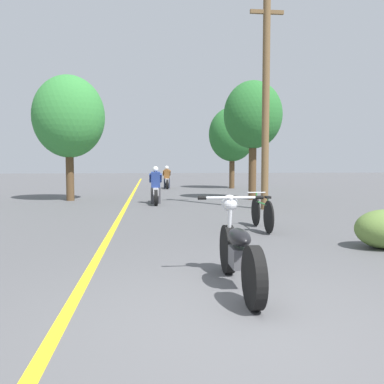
{
  "coord_description": "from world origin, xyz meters",
  "views": [
    {
      "loc": [
        -0.85,
        -3.82,
        1.52
      ],
      "look_at": [
        0.07,
        4.95,
        0.9
      ],
      "focal_mm": 38.0,
      "sensor_mm": 36.0,
      "label": 1
    }
  ],
  "objects_px": {
    "roadside_tree_left": "(69,117)",
    "bicycle_parked": "(262,213)",
    "roadside_tree_right_far": "(232,135)",
    "motorcycle_foreground": "(238,251)",
    "roadside_tree_right_near": "(253,116)",
    "motorcycle_rider_far": "(167,180)",
    "motorcycle_rider_lead": "(156,190)",
    "utility_pole": "(266,100)"
  },
  "relations": [
    {
      "from": "roadside_tree_left",
      "to": "bicycle_parked",
      "type": "height_order",
      "value": "roadside_tree_left"
    },
    {
      "from": "roadside_tree_right_far",
      "to": "motorcycle_foreground",
      "type": "xyz_separation_m",
      "value": [
        -3.92,
        -19.55,
        -2.81
      ]
    },
    {
      "from": "roadside_tree_right_near",
      "to": "motorcycle_rider_far",
      "type": "relative_size",
      "value": 2.5
    },
    {
      "from": "motorcycle_rider_lead",
      "to": "motorcycle_rider_far",
      "type": "xyz_separation_m",
      "value": [
        0.82,
        9.37,
        -0.0
      ]
    },
    {
      "from": "roadside_tree_right_far",
      "to": "roadside_tree_left",
      "type": "height_order",
      "value": "roadside_tree_left"
    },
    {
      "from": "roadside_tree_left",
      "to": "motorcycle_rider_lead",
      "type": "distance_m",
      "value": 4.78
    },
    {
      "from": "motorcycle_rider_lead",
      "to": "bicycle_parked",
      "type": "xyz_separation_m",
      "value": [
        2.34,
        -6.3,
        -0.14
      ]
    },
    {
      "from": "utility_pole",
      "to": "motorcycle_rider_lead",
      "type": "bearing_deg",
      "value": 147.57
    },
    {
      "from": "motorcycle_foreground",
      "to": "utility_pole",
      "type": "bearing_deg",
      "value": 71.81
    },
    {
      "from": "utility_pole",
      "to": "motorcycle_rider_far",
      "type": "relative_size",
      "value": 3.53
    },
    {
      "from": "roadside_tree_left",
      "to": "motorcycle_rider_far",
      "type": "xyz_separation_m",
      "value": [
        4.28,
        7.74,
        -2.87
      ]
    },
    {
      "from": "bicycle_parked",
      "to": "motorcycle_rider_far",
      "type": "bearing_deg",
      "value": 95.56
    },
    {
      "from": "utility_pole",
      "to": "roadside_tree_right_near",
      "type": "xyz_separation_m",
      "value": [
        0.5,
        3.57,
        -0.08
      ]
    },
    {
      "from": "motorcycle_rider_lead",
      "to": "bicycle_parked",
      "type": "relative_size",
      "value": 1.18
    },
    {
      "from": "roadside_tree_right_near",
      "to": "roadside_tree_left",
      "type": "relative_size",
      "value": 0.97
    },
    {
      "from": "motorcycle_foreground",
      "to": "motorcycle_rider_far",
      "type": "height_order",
      "value": "motorcycle_rider_far"
    },
    {
      "from": "roadside_tree_right_far",
      "to": "motorcycle_rider_far",
      "type": "xyz_separation_m",
      "value": [
        -3.95,
        0.37,
        -2.73
      ]
    },
    {
      "from": "roadside_tree_right_near",
      "to": "bicycle_parked",
      "type": "xyz_separation_m",
      "value": [
        -1.72,
        -7.6,
        -3.12
      ]
    },
    {
      "from": "roadside_tree_right_far",
      "to": "motorcycle_foreground",
      "type": "height_order",
      "value": "roadside_tree_right_far"
    },
    {
      "from": "utility_pole",
      "to": "roadside_tree_right_near",
      "type": "height_order",
      "value": "utility_pole"
    },
    {
      "from": "utility_pole",
      "to": "roadside_tree_right_near",
      "type": "bearing_deg",
      "value": 82.07
    },
    {
      "from": "roadside_tree_right_near",
      "to": "roadside_tree_right_far",
      "type": "height_order",
      "value": "roadside_tree_right_near"
    },
    {
      "from": "roadside_tree_right_far",
      "to": "motorcycle_rider_lead",
      "type": "distance_m",
      "value": 10.55
    },
    {
      "from": "roadside_tree_right_far",
      "to": "roadside_tree_left",
      "type": "distance_m",
      "value": 11.05
    },
    {
      "from": "bicycle_parked",
      "to": "motorcycle_rider_lead",
      "type": "bearing_deg",
      "value": 110.39
    },
    {
      "from": "motorcycle_foreground",
      "to": "motorcycle_rider_lead",
      "type": "bearing_deg",
      "value": 94.61
    },
    {
      "from": "motorcycle_rider_far",
      "to": "roadside_tree_right_far",
      "type": "bearing_deg",
      "value": -5.3
    },
    {
      "from": "utility_pole",
      "to": "motorcycle_foreground",
      "type": "relative_size",
      "value": 3.36
    },
    {
      "from": "roadside_tree_right_far",
      "to": "bicycle_parked",
      "type": "height_order",
      "value": "roadside_tree_right_far"
    },
    {
      "from": "motorcycle_foreground",
      "to": "bicycle_parked",
      "type": "relative_size",
      "value": 1.16
    },
    {
      "from": "motorcycle_rider_lead",
      "to": "bicycle_parked",
      "type": "bearing_deg",
      "value": -69.61
    },
    {
      "from": "utility_pole",
      "to": "motorcycle_rider_lead",
      "type": "height_order",
      "value": "utility_pole"
    },
    {
      "from": "roadside_tree_left",
      "to": "motorcycle_foreground",
      "type": "xyz_separation_m",
      "value": [
        4.31,
        -12.18,
        -2.94
      ]
    },
    {
      "from": "roadside_tree_right_far",
      "to": "utility_pole",
      "type": "bearing_deg",
      "value": -96.09
    },
    {
      "from": "motorcycle_rider_lead",
      "to": "bicycle_parked",
      "type": "distance_m",
      "value": 6.73
    },
    {
      "from": "utility_pole",
      "to": "bicycle_parked",
      "type": "xyz_separation_m",
      "value": [
        -1.23,
        -4.03,
        -3.2
      ]
    },
    {
      "from": "utility_pole",
      "to": "roadside_tree_right_far",
      "type": "height_order",
      "value": "utility_pole"
    },
    {
      "from": "utility_pole",
      "to": "roadside_tree_left",
      "type": "height_order",
      "value": "utility_pole"
    },
    {
      "from": "motorcycle_rider_far",
      "to": "roadside_tree_right_near",
      "type": "bearing_deg",
      "value": -68.08
    },
    {
      "from": "motorcycle_rider_lead",
      "to": "motorcycle_rider_far",
      "type": "relative_size",
      "value": 1.07
    },
    {
      "from": "motorcycle_rider_lead",
      "to": "motorcycle_foreground",
      "type": "bearing_deg",
      "value": -85.39
    },
    {
      "from": "motorcycle_foreground",
      "to": "bicycle_parked",
      "type": "bearing_deg",
      "value": 70.62
    }
  ]
}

